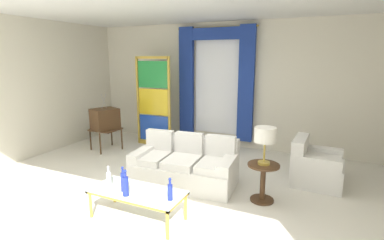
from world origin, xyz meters
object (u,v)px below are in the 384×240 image
round_side_table (263,179)px  bottle_amber_squat (123,181)px  bottle_crystal_tall (125,185)px  bottle_blue_decanter (109,178)px  peacock_figurine (159,143)px  coffee_table (137,193)px  stained_glass_divider (153,104)px  vintage_tv (105,120)px  table_lamp_brass (265,136)px  bottle_ruby_flask (170,191)px  armchair_white (314,167)px  couch_white_long (186,166)px

round_side_table → bottle_amber_squat: bearing=-140.4°
bottle_crystal_tall → bottle_blue_decanter: bearing=162.7°
peacock_figurine → coffee_table: bearing=-64.4°
coffee_table → bottle_crystal_tall: bottle_crystal_tall is taller
stained_glass_divider → bottle_crystal_tall: bearing=-63.6°
bottle_blue_decanter → round_side_table: bottle_blue_decanter is taller
bottle_blue_decanter → vintage_tv: (-2.09, 2.34, 0.19)m
stained_glass_divider → table_lamp_brass: stained_glass_divider is taller
bottle_ruby_flask → stained_glass_divider: size_ratio=0.14×
coffee_table → round_side_table: (1.44, 1.24, -0.02)m
coffee_table → table_lamp_brass: bearing=40.7°
coffee_table → bottle_blue_decanter: bottle_blue_decanter is taller
bottle_blue_decanter → coffee_table: bearing=8.6°
armchair_white → bottle_amber_squat: bearing=-133.8°
vintage_tv → armchair_white: 4.64m
bottle_ruby_flask → peacock_figurine: 3.25m
bottle_amber_squat → table_lamp_brass: size_ratio=0.61×
vintage_tv → bottle_blue_decanter: bearing=-48.3°
couch_white_long → coffee_table: (-0.06, -1.37, 0.07)m
couch_white_long → bottle_crystal_tall: (-0.11, -1.55, 0.25)m
bottle_amber_squat → peacock_figurine: 2.96m
bottle_crystal_tall → peacock_figurine: bottle_crystal_tall is taller
round_side_table → couch_white_long: bearing=174.3°
bottle_crystal_tall → bottle_amber_squat: bottle_crystal_tall is taller
bottle_blue_decanter → armchair_white: armchair_white is taller
bottle_blue_decanter → table_lamp_brass: bearing=35.0°
peacock_figurine → stained_glass_divider: bearing=132.1°
coffee_table → bottle_crystal_tall: 0.26m
peacock_figurine → armchair_white: bearing=-6.2°
stained_glass_divider → round_side_table: stained_glass_divider is taller
bottle_ruby_flask → table_lamp_brass: (0.90, 1.28, 0.50)m
bottle_crystal_tall → stained_glass_divider: stained_glass_divider is taller
couch_white_long → bottle_ruby_flask: 1.51m
couch_white_long → coffee_table: couch_white_long is taller
armchair_white → peacock_figurine: 3.40m
couch_white_long → bottle_crystal_tall: bearing=-94.0°
couch_white_long → bottle_amber_squat: couch_white_long is taller
bottle_blue_decanter → round_side_table: (1.86, 1.30, -0.18)m
bottle_blue_decanter → armchair_white: 3.46m
bottle_blue_decanter → table_lamp_brass: 2.32m
bottle_ruby_flask → table_lamp_brass: 1.64m
bottle_crystal_tall → vintage_tv: size_ratio=0.27×
bottle_ruby_flask → bottle_amber_squat: bearing=-176.6°
couch_white_long → armchair_white: couch_white_long is taller
bottle_ruby_flask → bottle_blue_decanter: bearing=-178.8°
bottle_crystal_tall → vintage_tv: (-2.46, 2.46, 0.17)m
stained_glass_divider → peacock_figurine: (0.40, -0.45, -0.84)m
couch_white_long → bottle_crystal_tall: size_ratio=5.09×
couch_white_long → bottle_blue_decanter: bearing=-108.5°
bottle_crystal_tall → bottle_ruby_flask: 0.60m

